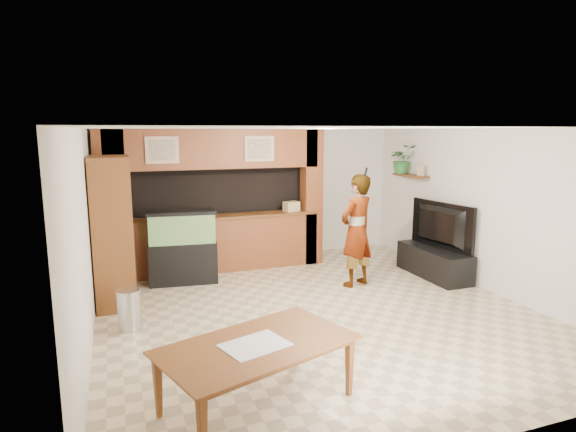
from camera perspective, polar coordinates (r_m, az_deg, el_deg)
name	(u,v)px	position (r m, az deg, el deg)	size (l,w,h in m)	color
floor	(315,310)	(7.12, 3.24, -11.08)	(6.50, 6.50, 0.00)	#CAB58C
ceiling	(317,128)	(6.64, 3.47, 10.32)	(6.50, 6.50, 0.00)	white
wall_back	(253,194)	(9.80, -4.18, 2.61)	(6.00, 6.00, 0.00)	silver
wall_left	(85,238)	(6.24, -22.88, -2.47)	(6.50, 6.50, 0.00)	silver
wall_right	(487,210)	(8.40, 22.51, 0.61)	(6.50, 6.50, 0.00)	silver
partition	(212,200)	(8.99, -8.94, 1.91)	(4.20, 0.99, 2.60)	brown
wall_clock	(89,180)	(7.14, -22.57, 3.92)	(0.05, 0.25, 0.25)	black
wall_shelf	(410,176)	(9.78, 14.31, 4.67)	(0.25, 0.90, 0.04)	brown
pantry_cabinet	(113,232)	(7.50, -20.06, -1.80)	(0.55, 0.90, 2.21)	brown
trash_can	(129,310)	(6.70, -18.28, -10.54)	(0.30, 0.30, 0.54)	#B2B2B7
aquarium	(183,248)	(8.35, -12.37, -3.72)	(1.13, 0.42, 1.25)	black
tv_stand	(434,262)	(9.01, 16.91, -5.27)	(0.56, 1.52, 0.51)	black
television	(436,226)	(8.86, 17.13, -1.12)	(1.43, 0.19, 0.82)	black
photo_frame	(421,171)	(9.50, 15.46, 5.17)	(0.03, 0.15, 0.19)	tan
potted_plant	(402,159)	(9.96, 13.40, 6.57)	(0.52, 0.45, 0.57)	#255E26
person	(357,231)	(8.05, 8.14, -1.72)	(0.68, 0.45, 1.88)	#9B7D55
microphone	(366,172)	(7.79, 9.19, 5.14)	(0.04, 0.04, 0.16)	black
dining_table	(260,376)	(4.73, -3.38, -18.44)	(1.79, 1.00, 0.63)	brown
newspaper_a	(255,345)	(4.57, -3.94, -15.00)	(0.58, 0.42, 0.01)	silver
counter_box	(291,206)	(9.23, 0.41, 1.14)	(0.28, 0.19, 0.19)	tan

